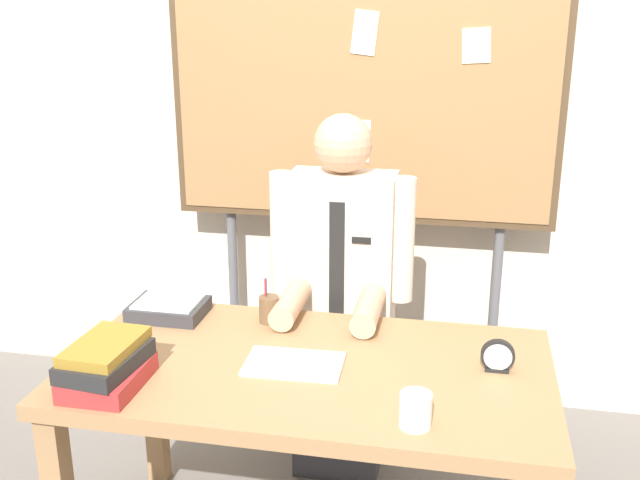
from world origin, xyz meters
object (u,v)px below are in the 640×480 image
(desk, at_px, (309,391))
(person, at_px, (341,312))
(book_stack, at_px, (106,365))
(open_notebook, at_px, (294,364))
(bulletin_board, at_px, (362,100))
(desk_clock, at_px, (498,357))
(paper_tray, at_px, (169,308))
(pen_holder, at_px, (269,309))
(coffee_mug, at_px, (415,410))

(desk, distance_m, person, 0.60)
(book_stack, xyz_separation_m, open_notebook, (0.51, 0.23, -0.06))
(bulletin_board, height_order, desk_clock, bulletin_board)
(paper_tray, bearing_deg, person, 29.94)
(desk_clock, xyz_separation_m, paper_tray, (-1.15, 0.20, -0.02))
(pen_holder, height_order, paper_tray, pen_holder)
(person, bearing_deg, desk, -90.00)
(pen_holder, distance_m, paper_tray, 0.37)
(desk_clock, bearing_deg, person, 137.54)
(coffee_mug, distance_m, pen_holder, 0.80)
(person, bearing_deg, bulletin_board, 89.98)
(paper_tray, bearing_deg, desk, -25.03)
(book_stack, bearing_deg, desk, 24.46)
(bulletin_board, bearing_deg, book_stack, -112.54)
(book_stack, bearing_deg, pen_holder, 57.23)
(open_notebook, relative_size, pen_holder, 1.89)
(book_stack, distance_m, desk_clock, 1.17)
(desk, xyz_separation_m, coffee_mug, (0.35, -0.29, 0.14))
(coffee_mug, bearing_deg, paper_tray, 148.99)
(desk_clock, bearing_deg, paper_tray, 170.27)
(desk, height_order, desk_clock, desk_clock)
(paper_tray, bearing_deg, open_notebook, -28.43)
(desk, distance_m, pen_holder, 0.38)
(desk, relative_size, person, 1.04)
(coffee_mug, distance_m, paper_tray, 1.08)
(book_stack, height_order, pen_holder, pen_holder)
(person, height_order, pen_holder, person)
(person, height_order, book_stack, person)
(book_stack, height_order, open_notebook, book_stack)
(open_notebook, relative_size, desk_clock, 2.93)
(bulletin_board, bearing_deg, desk, -90.01)
(open_notebook, relative_size, coffee_mug, 3.18)
(person, xyz_separation_m, pen_holder, (-0.20, -0.31, 0.13))
(desk, bearing_deg, paper_tray, 154.97)
(desk, relative_size, coffee_mug, 15.83)
(desk, xyz_separation_m, book_stack, (-0.55, -0.25, 0.16))
(paper_tray, bearing_deg, desk_clock, -9.73)
(desk_clock, relative_size, paper_tray, 0.40)
(person, relative_size, book_stack, 4.97)
(person, xyz_separation_m, paper_tray, (-0.57, -0.33, 0.11))
(coffee_mug, height_order, paper_tray, coffee_mug)
(desk, bearing_deg, pen_holder, 125.47)
(desk, height_order, person, person)
(open_notebook, bearing_deg, bulletin_board, 87.81)
(desk, height_order, pen_holder, pen_holder)
(desk_clock, bearing_deg, pen_holder, 164.49)
(paper_tray, bearing_deg, pen_holder, 3.02)
(open_notebook, bearing_deg, paper_tray, 151.57)
(paper_tray, bearing_deg, book_stack, -87.51)
(bulletin_board, xyz_separation_m, paper_tray, (-0.57, -0.81, -0.66))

